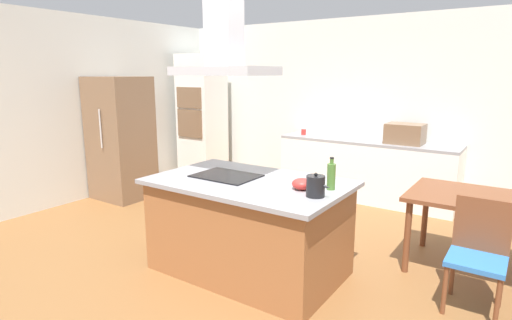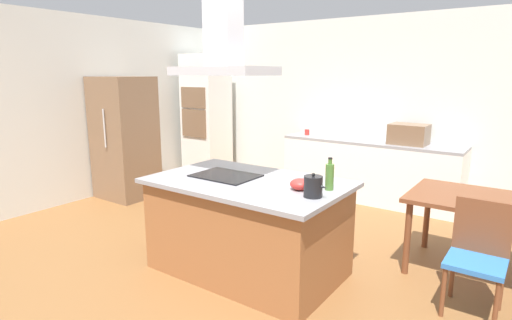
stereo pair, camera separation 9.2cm
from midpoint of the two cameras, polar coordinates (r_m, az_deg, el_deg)
The scene contains 16 objects.
ground at distance 5.32m, azimuth 9.15°, elevation -8.81°, with size 16.00×16.00×0.00m, color brown.
wall_back at distance 6.62m, azimuth 16.35°, elevation 6.96°, with size 7.20×0.10×2.70m, color silver.
wall_left at distance 6.90m, azimuth -19.30°, elevation 6.96°, with size 0.10×8.80×2.70m, color silver.
kitchen_island at distance 3.95m, azimuth -0.48°, elevation -9.11°, with size 1.81×1.13×0.90m.
cooktop at distance 3.97m, azimuth -3.57°, elevation -2.18°, with size 0.60×0.44×0.01m, color black.
tea_kettle at distance 3.33m, azimuth 8.70°, elevation -3.64°, with size 0.20×0.15×0.20m.
olive_oil_bottle at distance 3.54m, azimuth 10.87°, elevation -2.22°, with size 0.07×0.07×0.28m.
mixing_bowl at distance 3.53m, azimuth 6.88°, elevation -3.33°, with size 0.18×0.18×0.10m, color red.
back_counter at distance 6.38m, azimuth 15.73°, elevation -1.39°, with size 2.58×0.62×0.90m.
countertop_microwave at distance 6.12m, azimuth 20.77°, elevation 3.36°, with size 0.50×0.38×0.28m, color brown.
coffee_mug_red at distance 6.65m, azimuth 7.47°, elevation 3.84°, with size 0.08×0.08×0.09m, color red.
wall_oven_stack at distance 7.61m, azimuth -6.55°, elevation 6.08°, with size 0.70×0.66×2.20m.
refrigerator at distance 6.52m, azimuth -17.31°, elevation 2.93°, with size 0.80×0.73×1.82m.
dining_table at distance 4.36m, azimuth 30.28°, elevation -5.79°, with size 1.40×0.90×0.75m.
chair_facing_island at distance 3.78m, azimuth 29.02°, elevation -10.79°, with size 0.42×0.42×0.89m.
range_hood at distance 3.85m, azimuth -3.81°, elevation 15.33°, with size 0.90×0.55×0.78m.
Camera 2 is at (2.20, -2.96, 1.88)m, focal length 28.94 mm.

